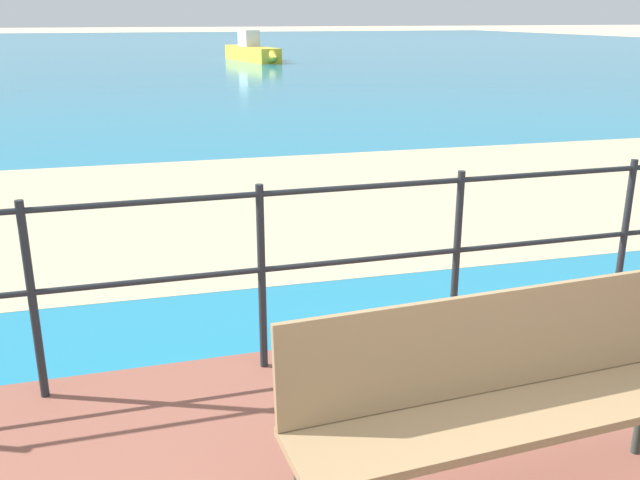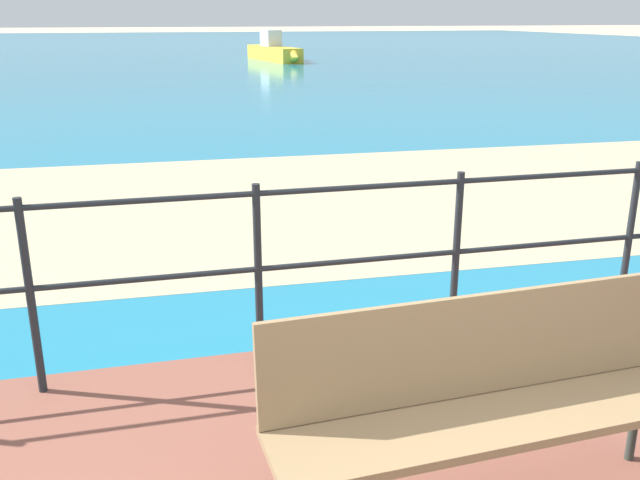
# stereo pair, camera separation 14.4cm
# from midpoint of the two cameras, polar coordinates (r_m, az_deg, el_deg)

# --- Properties ---
(sea_water) EXTENTS (90.00, 90.00, 0.01)m
(sea_water) POSITION_cam_midpoint_polar(r_m,az_deg,el_deg) (41.19, -15.05, 14.62)
(sea_water) COLOR teal
(sea_water) RESTS_ON ground
(beach_strip) EXTENTS (54.10, 6.19, 0.01)m
(beach_strip) POSITION_cam_midpoint_polar(r_m,az_deg,el_deg) (7.70, -6.63, 2.97)
(beach_strip) COLOR tan
(beach_strip) RESTS_ON ground
(park_bench) EXTENTS (1.80, 0.51, 0.89)m
(park_bench) POSITION_cam_midpoint_polar(r_m,az_deg,el_deg) (2.85, 13.16, -11.42)
(park_bench) COLOR #8C704C
(park_bench) RESTS_ON patio_paving
(railing_fence) EXTENTS (5.94, 0.04, 1.07)m
(railing_fence) POSITION_cam_midpoint_polar(r_m,az_deg,el_deg) (3.96, 2.52, -0.56)
(railing_fence) COLOR #1E2328
(railing_fence) RESTS_ON patio_paving
(boat_near) EXTENTS (1.67, 5.34, 1.31)m
(boat_near) POSITION_cam_midpoint_polar(r_m,az_deg,el_deg) (32.09, -5.68, 15.08)
(boat_near) COLOR yellow
(boat_near) RESTS_ON sea_water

